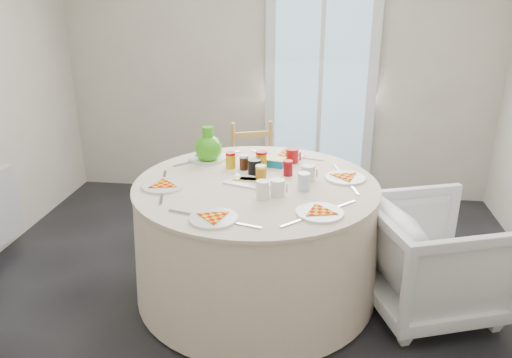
# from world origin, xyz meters

# --- Properties ---
(floor) EXTENTS (4.00, 4.00, 0.00)m
(floor) POSITION_xyz_m (0.00, 0.00, 0.00)
(floor) COLOR black
(floor) RESTS_ON ground
(wall_back) EXTENTS (4.00, 0.02, 2.60)m
(wall_back) POSITION_xyz_m (0.00, 2.00, 1.30)
(wall_back) COLOR #BCB5A3
(wall_back) RESTS_ON floor
(glass_door) EXTENTS (1.00, 0.08, 2.10)m
(glass_door) POSITION_xyz_m (0.40, 1.95, 1.05)
(glass_door) COLOR silver
(glass_door) RESTS_ON floor
(table) EXTENTS (1.58, 1.58, 0.80)m
(table) POSITION_xyz_m (0.03, 0.26, 0.38)
(table) COLOR beige
(table) RESTS_ON floor
(wooden_chair) EXTENTS (0.48, 0.46, 0.85)m
(wooden_chair) POSITION_xyz_m (-0.11, 1.34, 0.47)
(wooden_chair) COLOR gold
(wooden_chair) RESTS_ON floor
(armchair) EXTENTS (0.92, 0.95, 0.78)m
(armchair) POSITION_xyz_m (1.14, 0.19, 0.39)
(armchair) COLOR silver
(armchair) RESTS_ON floor
(place_settings) EXTENTS (1.73, 1.73, 0.03)m
(place_settings) POSITION_xyz_m (0.03, 0.26, 0.77)
(place_settings) COLOR white
(place_settings) RESTS_ON table
(jar_cluster) EXTENTS (0.50, 0.37, 0.13)m
(jar_cluster) POSITION_xyz_m (0.01, 0.46, 0.82)
(jar_cluster) COLOR #924718
(jar_cluster) RESTS_ON table
(butter_tub) EXTENTS (0.16, 0.14, 0.06)m
(butter_tub) POSITION_xyz_m (0.11, 0.59, 0.79)
(butter_tub) COLOR #0E78B0
(butter_tub) RESTS_ON table
(green_pitcher) EXTENTS (0.21, 0.21, 0.24)m
(green_pitcher) POSITION_xyz_m (-0.35, 0.62, 0.87)
(green_pitcher) COLOR green
(green_pitcher) RESTS_ON table
(cheese_platter) EXTENTS (0.33, 0.27, 0.04)m
(cheese_platter) POSITION_xyz_m (-0.01, 0.25, 0.77)
(cheese_platter) COLOR white
(cheese_platter) RESTS_ON table
(mugs_glasses) EXTENTS (0.87, 0.87, 0.12)m
(mugs_glasses) POSITION_xyz_m (0.18, 0.30, 0.81)
(mugs_glasses) COLOR #969696
(mugs_glasses) RESTS_ON table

